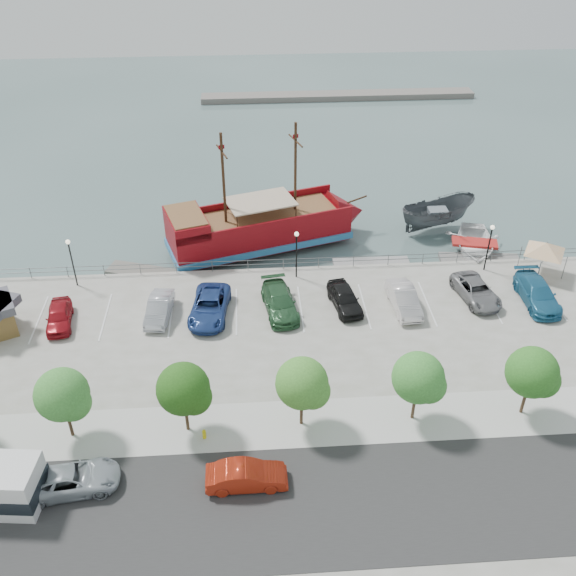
{
  "coord_description": "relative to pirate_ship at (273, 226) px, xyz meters",
  "views": [
    {
      "loc": [
        -3.74,
        -37.94,
        29.62
      ],
      "look_at": [
        -1.0,
        2.0,
        2.0
      ],
      "focal_mm": 40.0,
      "sensor_mm": 36.0,
      "label": 1
    }
  ],
  "objects": [
    {
      "name": "lamp_post_mid",
      "position": [
        1.58,
        -6.98,
        1.93
      ],
      "size": [
        0.36,
        0.36,
        4.28
      ],
      "color": "black",
      "rests_on": "land_slab"
    },
    {
      "name": "far_shore",
      "position": [
        11.58,
        41.52,
        -1.61
      ],
      "size": [
        40.0,
        3.0,
        0.8
      ],
      "primitive_type": "cube",
      "color": "#69635C",
      "rests_on": "ground"
    },
    {
      "name": "pirate_ship",
      "position": [
        0.0,
        0.0,
        0.0
      ],
      "size": [
        19.4,
        10.46,
        12.02
      ],
      "rotation": [
        0.0,
        0.0,
        0.3
      ],
      "color": "maroon",
      "rests_on": "ground"
    },
    {
      "name": "street_van",
      "position": [
        -12.52,
        -27.46,
        -0.29
      ],
      "size": [
        5.47,
        3.06,
        1.45
      ],
      "primitive_type": "imported",
      "rotation": [
        0.0,
        0.0,
        1.7
      ],
      "color": "#9EA7AE",
      "rests_on": "street"
    },
    {
      "name": "tree_f",
      "position": [
        14.72,
        -23.56,
        2.28
      ],
      "size": [
        3.3,
        3.2,
        5.0
      ],
      "color": "#473321",
      "rests_on": "sidewalk"
    },
    {
      "name": "dock_west",
      "position": [
        -11.23,
        -4.28,
        -1.82
      ],
      "size": [
        7.16,
        4.09,
        0.39
      ],
      "primitive_type": "cube",
      "rotation": [
        0.0,
        0.0,
        -0.33
      ],
      "color": "#68645C",
      "rests_on": "ground"
    },
    {
      "name": "fire_hydrant",
      "position": [
        -5.38,
        -24.28,
        -0.63
      ],
      "size": [
        0.24,
        0.24,
        0.7
      ],
      "rotation": [
        0.0,
        0.0,
        -0.17
      ],
      "color": "yellow",
      "rests_on": "sidewalk"
    },
    {
      "name": "tree_d",
      "position": [
        0.72,
        -23.56,
        2.28
      ],
      "size": [
        3.3,
        3.2,
        5.0
      ],
      "color": "#473321",
      "rests_on": "sidewalk"
    },
    {
      "name": "parked_car_a",
      "position": [
        -16.62,
        -12.18,
        -0.27
      ],
      "size": [
        2.36,
        4.57,
        1.49
      ],
      "primitive_type": "imported",
      "rotation": [
        0.0,
        0.0,
        0.14
      ],
      "color": "maroon",
      "rests_on": "land_slab"
    },
    {
      "name": "seawall_railing",
      "position": [
        1.58,
        -5.68,
        -0.49
      ],
      "size": [
        50.0,
        0.06,
        1.0
      ],
      "color": "#595E61",
      "rests_on": "land_slab"
    },
    {
      "name": "dock_east",
      "position": [
        18.22,
        -4.28,
        -1.81
      ],
      "size": [
        7.23,
        2.78,
        0.4
      ],
      "primitive_type": "cube",
      "rotation": [
        0.0,
        0.0,
        -0.11
      ],
      "color": "slate",
      "rests_on": "ground"
    },
    {
      "name": "street_sedan",
      "position": [
        -2.87,
        -27.92,
        -0.26
      ],
      "size": [
        4.59,
        1.65,
        1.51
      ],
      "primitive_type": "imported",
      "rotation": [
        0.0,
        0.0,
        1.58
      ],
      "color": "#AA2511",
      "rests_on": "street"
    },
    {
      "name": "tree_b",
      "position": [
        -13.28,
        -23.56,
        2.28
      ],
      "size": [
        3.3,
        3.2,
        5.0
      ],
      "color": "#473321",
      "rests_on": "sidewalk"
    },
    {
      "name": "parked_car_b",
      "position": [
        -9.24,
        -11.75,
        -0.26
      ],
      "size": [
        2.05,
        4.72,
        1.51
      ],
      "primitive_type": "imported",
      "rotation": [
        0.0,
        0.0,
        -0.1
      ],
      "color": "#ADAFB7",
      "rests_on": "land_slab"
    },
    {
      "name": "parked_car_f",
      "position": [
        9.53,
        -11.91,
        -0.19
      ],
      "size": [
        2.09,
        5.09,
        1.64
      ],
      "primitive_type": "imported",
      "rotation": [
        0.0,
        0.0,
        0.07
      ],
      "color": "silver",
      "rests_on": "land_slab"
    },
    {
      "name": "street",
      "position": [
        1.58,
        -29.48,
        -1.0
      ],
      "size": [
        100.0,
        8.0,
        0.04
      ],
      "primitive_type": "cube",
      "color": "#2B2B2B",
      "rests_on": "land_slab"
    },
    {
      "name": "patrol_boat",
      "position": [
        15.78,
        1.79,
        -0.52
      ],
      "size": [
        8.2,
        4.98,
        2.98
      ],
      "primitive_type": "imported",
      "rotation": [
        0.0,
        0.0,
        1.86
      ],
      "color": "#474C51",
      "rests_on": "ground"
    },
    {
      "name": "canopy_tent",
      "position": [
        22.02,
        -7.88,
        1.97
      ],
      "size": [
        5.02,
        5.02,
        3.42
      ],
      "rotation": [
        0.0,
        0.0,
        0.26
      ],
      "color": "slate",
      "rests_on": "land_slab"
    },
    {
      "name": "tree_c",
      "position": [
        -6.28,
        -23.56,
        2.28
      ],
      "size": [
        3.3,
        3.2,
        5.0
      ],
      "color": "#473321",
      "rests_on": "sidewalk"
    },
    {
      "name": "tree_e",
      "position": [
        7.72,
        -23.56,
        2.28
      ],
      "size": [
        3.3,
        3.2,
        5.0
      ],
      "color": "#473321",
      "rests_on": "sidewalk"
    },
    {
      "name": "lamp_post_left",
      "position": [
        -16.42,
        -6.98,
        1.93
      ],
      "size": [
        0.36,
        0.36,
        4.28
      ],
      "color": "black",
      "rests_on": "land_slab"
    },
    {
      "name": "parked_car_c",
      "position": [
        -5.43,
        -11.84,
        -0.2
      ],
      "size": [
        3.37,
        6.13,
        1.63
      ],
      "primitive_type": "imported",
      "rotation": [
        0.0,
        0.0,
        -0.12
      ],
      "color": "navy",
      "rests_on": "land_slab"
    },
    {
      "name": "parked_car_g",
      "position": [
        15.5,
        -11.09,
        -0.29
      ],
      "size": [
        3.29,
        5.58,
        1.45
      ],
      "primitive_type": "imported",
      "rotation": [
        0.0,
        0.0,
        0.17
      ],
      "color": "gray",
      "rests_on": "land_slab"
    },
    {
      "name": "dock_mid",
      "position": [
        8.47,
        -4.28,
        -1.82
      ],
      "size": [
        6.74,
        1.97,
        0.38
      ],
      "primitive_type": "cube",
      "rotation": [
        0.0,
        0.0,
        -0.01
      ],
      "color": "gray",
      "rests_on": "ground"
    },
    {
      "name": "ground",
      "position": [
        1.58,
        -13.48,
        -2.01
      ],
      "size": [
        160.0,
        160.0,
        0.0
      ],
      "primitive_type": "plane",
      "color": "#435856"
    },
    {
      "name": "sidewalk",
      "position": [
        1.58,
        -23.48,
        -1.0
      ],
      "size": [
        100.0,
        4.0,
        0.05
      ],
      "primitive_type": "cube",
      "color": "#BBBAB8",
      "rests_on": "land_slab"
    },
    {
      "name": "parked_car_d",
      "position": [
        -0.07,
        -11.63,
        -0.2
      ],
      "size": [
        3.07,
        5.89,
        1.63
      ],
      "primitive_type": "imported",
      "rotation": [
        0.0,
        0.0,
        0.14
      ],
      "color": "#2E5F38",
      "rests_on": "land_slab"
    },
    {
      "name": "parked_car_e",
      "position": [
        4.99,
        -11.44,
        -0.21
      ],
      "size": [
        2.68,
        4.95,
        1.6
      ],
      "primitive_type": "imported",
      "rotation": [
        0.0,
        0.0,
        0.18
      ],
      "color": "black",
      "rests_on": "land_slab"
    },
    {
      "name": "lamp_post_right",
      "position": [
        17.58,
        -6.98,
        1.93
      ],
      "size": [
        0.36,
        0.36,
        4.28
      ],
      "color": "black",
      "rests_on": "land_slab"
    },
    {
      "name": "speedboat",
      "position": [
        18.12,
        -2.69,
        -1.28
      ],
      "size": [
        6.53,
        8.02,
        1.46
      ],
      "primitive_type": "imported",
      "rotation": [
        0.0,
        0.0,
        -0.23
      ],
      "color": "white",
      "rests_on": "ground"
    },
    {
      "name": "parked_car_h",
      "position": [
        20.11,
        -11.87,
        -0.18
      ],
      "size": [
        2.37,
        5.78,
        1.67
      ],
      "primitive_type": "imported",
      "rotation": [
        0.0,
        0.0,
        -0.0
      ],
      "color": "#246B92",
      "rests_on": "land_slab"
    }
  ]
}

